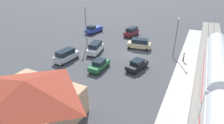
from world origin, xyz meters
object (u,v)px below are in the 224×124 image
Objects in this scene: pedestrian_on_platform at (184,56)px; light_pole_lot_center at (86,22)px; suv_white at (95,48)px; light_pole_near_platform at (177,33)px; suv_tan at (139,44)px; station_building at (29,101)px; sedan_green at (99,65)px; sedan_black at (137,64)px; suv_silver at (66,55)px; pickup_blue at (94,29)px; suv_maroon at (132,31)px.

pedestrian_on_platform is 0.20× the size of light_pole_lot_center.
suv_white is 0.67× the size of light_pole_near_platform.
suv_tan is 0.66× the size of light_pole_near_platform.
sedan_green is (-0.73, -13.57, -1.79)m from station_building.
sedan_black is (-6.50, -16.42, -1.79)m from station_building.
pedestrian_on_platform is at bearing -155.80° from suv_silver.
pickup_blue is (10.95, -30.95, -1.64)m from station_building.
light_pole_lot_center is (7.40, -22.19, 2.75)m from station_building.
sedan_black is at bearing 140.22° from pickup_blue.
suv_white is 1.07× the size of sedan_black.
suv_maroon is (-5.58, -19.45, 0.00)m from suv_silver.
station_building is at bearing 109.49° from pickup_blue.
sedan_black is 0.94× the size of suv_tan.
suv_silver is 17.85m from pickup_blue.
suv_white is (16.72, 3.23, -0.13)m from pedestrian_on_platform.
suv_tan is at bearing -73.69° from sedan_black.
pickup_blue is at bearing -70.51° from station_building.
light_pole_lot_center is (20.66, 0.33, 4.14)m from pedestrian_on_platform.
light_pole_lot_center is at bearing -46.68° from sedan_green.
light_pole_near_platform is (-4.70, -7.78, 3.98)m from sedan_black.
suv_white reaches higher than pedestrian_on_platform.
sedan_black is 0.55× the size of light_pole_lot_center.
light_pole_near_platform reaches higher than pedestrian_on_platform.
sedan_green is at bearing 126.17° from suv_white.
pickup_blue is 1.25× the size of sedan_green.
suv_maroon is (-10.14, -2.19, 0.12)m from pickup_blue.
suv_silver is 0.66× the size of light_pole_near_platform.
sedan_green is at bearing -93.07° from station_building.
pickup_blue is at bearing -19.19° from pedestrian_on_platform.
suv_white is 14.10m from suv_maroon.
suv_white is at bearing -79.85° from station_building.
suv_silver is 20.82m from light_pole_near_platform.
suv_white is at bearing -117.65° from suv_silver.
station_building is 19.66m from suv_white.
station_building is at bearing 81.40° from suv_tan.
pickup_blue reaches higher than sedan_black.
suv_silver is 1.13× the size of sedan_green.
suv_tan is 15.60m from suv_silver.
sedan_green is at bearing 75.28° from suv_tan.
suv_white is 10.36m from sedan_black.
light_pole_lot_center is (6.59, 10.95, 4.27)m from suv_maroon.
sedan_green is (3.12, 11.89, -0.27)m from suv_tan.
sedan_black is at bearing 163.91° from suv_white.
station_building is at bearing 108.44° from light_pole_lot_center.
sedan_black and sedan_green have the same top height.
pedestrian_on_platform is 0.34× the size of suv_silver.
sedan_black is 22.71m from pickup_blue.
pickup_blue is at bearing -75.19° from suv_silver.
light_pole_near_platform is at bearing -173.83° from light_pole_lot_center.
suv_white is 9.56m from suv_tan.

